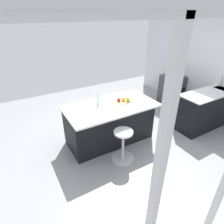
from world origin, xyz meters
TOP-DOWN VIEW (x-y plane):
  - ground_plane at (0.00, 0.00)m, footprint 6.80×6.80m
  - interior_partition_left at (-2.62, 0.00)m, footprint 0.12×4.94m
  - sink_cabinet at (-2.27, 0.66)m, footprint 2.14×0.60m
  - oven_range at (-2.27, -0.76)m, footprint 0.60×0.61m
  - kitchen_island at (0.39, 0.01)m, footprint 1.87×1.00m
  - stool_by_window at (0.49, 0.69)m, footprint 0.44×0.44m
  - cutting_board at (0.08, 0.04)m, footprint 0.36×0.24m
  - apple_yellow at (0.07, 0.05)m, footprint 0.09×0.09m
  - apple_green at (0.00, 0.11)m, footprint 0.08×0.08m
  - apple_red at (0.18, 0.02)m, footprint 0.08×0.08m
  - water_bottle at (0.59, -0.11)m, footprint 0.06×0.06m

SIDE VIEW (x-z plane):
  - ground_plane at x=0.00m, z-range 0.00..0.00m
  - stool_by_window at x=0.49m, z-range -0.02..0.63m
  - oven_range at x=-2.27m, z-range 0.00..0.87m
  - kitchen_island at x=0.39m, z-range 0.01..0.89m
  - sink_cabinet at x=-2.27m, z-range -0.13..1.05m
  - cutting_board at x=0.08m, z-range 0.89..0.91m
  - apple_red at x=0.18m, z-range 0.91..0.99m
  - apple_green at x=0.00m, z-range 0.91..0.99m
  - apple_yellow at x=0.07m, z-range 0.91..1.00m
  - water_bottle at x=0.59m, z-range 0.85..1.17m
  - interior_partition_left at x=-2.62m, z-range 0.00..2.81m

